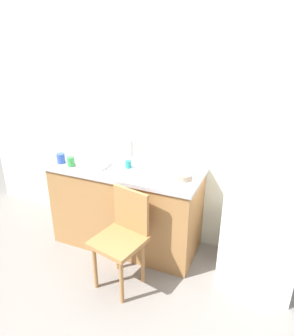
# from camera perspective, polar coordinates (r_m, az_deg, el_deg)

# --- Properties ---
(ground_plane) EXTENTS (8.00, 8.00, 0.00)m
(ground_plane) POSITION_cam_1_polar(r_m,az_deg,el_deg) (3.02, -2.21, -21.50)
(ground_plane) COLOR gray
(back_wall) EXTENTS (4.80, 0.10, 2.68)m
(back_wall) POSITION_cam_1_polar(r_m,az_deg,el_deg) (3.16, 5.18, 8.93)
(back_wall) COLOR silver
(back_wall) RESTS_ON ground_plane
(cabinet_base) EXTENTS (1.48, 0.60, 0.85)m
(cabinet_base) POSITION_cam_1_polar(r_m,az_deg,el_deg) (3.36, -3.63, -7.09)
(cabinet_base) COLOR #A87542
(cabinet_base) RESTS_ON ground_plane
(countertop) EXTENTS (1.52, 0.64, 0.04)m
(countertop) POSITION_cam_1_polar(r_m,az_deg,el_deg) (3.15, -3.83, -0.10)
(countertop) COLOR #B7B7BC
(countertop) RESTS_ON cabinet_base
(faucet) EXTENTS (0.02, 0.02, 0.22)m
(faucet) POSITION_cam_1_polar(r_m,az_deg,el_deg) (3.36, -3.85, 3.88)
(faucet) COLOR #B7B7BC
(faucet) RESTS_ON countertop
(refrigerator) EXTENTS (0.62, 0.61, 1.51)m
(refrigerator) POSITION_cam_1_polar(r_m,az_deg,el_deg) (2.91, 20.33, -6.38)
(refrigerator) COLOR white
(refrigerator) RESTS_ON ground_plane
(chair) EXTENTS (0.48, 0.48, 0.89)m
(chair) POSITION_cam_1_polar(r_m,az_deg,el_deg) (2.83, -4.35, -11.86)
(chair) COLOR #A87542
(chair) RESTS_ON ground_plane
(dish_tray) EXTENTS (0.28, 0.20, 0.05)m
(dish_tray) POSITION_cam_1_polar(r_m,az_deg,el_deg) (3.20, -9.37, 0.89)
(dish_tray) COLOR white
(dish_tray) RESTS_ON countertop
(terracotta_bowl) EXTENTS (0.13, 0.13, 0.05)m
(terracotta_bowl) POSITION_cam_1_polar(r_m,az_deg,el_deg) (2.88, 6.76, -1.62)
(terracotta_bowl) COLOR gray
(terracotta_bowl) RESTS_ON countertop
(cup_blue) EXTENTS (0.08, 0.08, 0.10)m
(cup_blue) POSITION_cam_1_polar(r_m,az_deg,el_deg) (3.32, -15.08, 1.68)
(cup_blue) COLOR blue
(cup_blue) RESTS_ON countertop
(cup_green) EXTENTS (0.07, 0.07, 0.10)m
(cup_green) POSITION_cam_1_polar(r_m,az_deg,el_deg) (3.22, -13.40, 1.15)
(cup_green) COLOR green
(cup_green) RESTS_ON countertop
(cup_teal) EXTENTS (0.06, 0.06, 0.07)m
(cup_teal) POSITION_cam_1_polar(r_m,az_deg,el_deg) (3.10, -3.33, 0.70)
(cup_teal) COLOR teal
(cup_teal) RESTS_ON countertop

